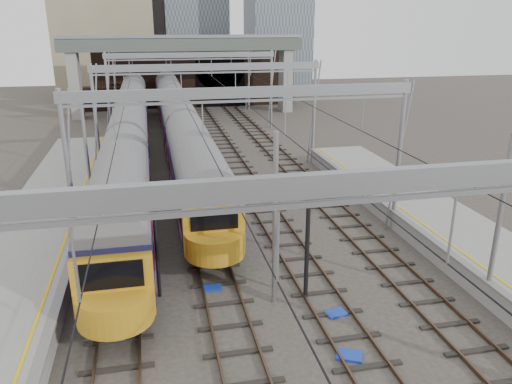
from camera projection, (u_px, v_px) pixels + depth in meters
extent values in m
plane|color=#38332D|center=(287.00, 330.00, 18.30)|extent=(160.00, 160.00, 0.00)
cube|color=gray|center=(3.00, 312.00, 18.41)|extent=(4.20, 55.00, 1.10)
cube|color=slate|center=(60.00, 294.00, 18.65)|extent=(0.35, 55.00, 0.12)
cube|color=gold|center=(46.00, 294.00, 18.53)|extent=(0.12, 55.00, 0.01)
cube|color=#4C3828|center=(117.00, 203.00, 30.81)|extent=(0.08, 80.00, 0.16)
cube|color=#4C3828|center=(141.00, 201.00, 31.10)|extent=(0.08, 80.00, 0.16)
cube|color=black|center=(130.00, 203.00, 30.98)|extent=(2.40, 80.00, 0.14)
cube|color=#4C3828|center=(183.00, 199.00, 31.61)|extent=(0.08, 80.00, 0.16)
cube|color=#4C3828|center=(205.00, 197.00, 31.89)|extent=(0.08, 80.00, 0.16)
cube|color=black|center=(194.00, 199.00, 31.77)|extent=(2.40, 80.00, 0.14)
cube|color=#4C3828|center=(244.00, 194.00, 32.40)|extent=(0.08, 80.00, 0.16)
cube|color=#4C3828|center=(266.00, 193.00, 32.69)|extent=(0.08, 80.00, 0.16)
cube|color=black|center=(255.00, 195.00, 32.57)|extent=(2.40, 80.00, 0.14)
cube|color=#4C3828|center=(303.00, 190.00, 33.20)|extent=(0.08, 80.00, 0.16)
cube|color=#4C3828|center=(324.00, 189.00, 33.48)|extent=(0.08, 80.00, 0.16)
cube|color=black|center=(314.00, 190.00, 33.37)|extent=(2.40, 80.00, 0.14)
cube|color=gray|center=(372.00, 181.00, 10.29)|extent=(16.80, 0.28, 0.50)
cylinder|color=gray|center=(69.00, 177.00, 22.78)|extent=(0.24, 0.24, 8.00)
cylinder|color=gray|center=(399.00, 157.00, 26.04)|extent=(0.24, 0.24, 8.00)
cube|color=gray|center=(245.00, 92.00, 23.24)|extent=(16.80, 0.28, 0.50)
cylinder|color=gray|center=(96.00, 121.00, 35.73)|extent=(0.24, 0.24, 8.00)
cylinder|color=gray|center=(314.00, 112.00, 38.99)|extent=(0.24, 0.24, 8.00)
cube|color=gray|center=(208.00, 67.00, 36.19)|extent=(16.80, 0.28, 0.50)
cylinder|color=gray|center=(108.00, 94.00, 48.68)|extent=(0.24, 0.24, 8.00)
cylinder|color=gray|center=(271.00, 90.00, 51.94)|extent=(0.24, 0.24, 8.00)
cube|color=gray|center=(191.00, 55.00, 49.14)|extent=(16.80, 0.28, 0.50)
cylinder|color=gray|center=(115.00, 81.00, 59.78)|extent=(0.24, 0.24, 8.00)
cylinder|color=gray|center=(249.00, 78.00, 63.04)|extent=(0.24, 0.24, 8.00)
cube|color=gray|center=(182.00, 49.00, 60.24)|extent=(16.80, 0.28, 0.50)
cube|color=black|center=(122.00, 116.00, 29.20)|extent=(0.03, 80.00, 0.03)
cube|color=black|center=(190.00, 113.00, 30.00)|extent=(0.03, 80.00, 0.03)
cube|color=black|center=(255.00, 111.00, 30.79)|extent=(0.03, 80.00, 0.03)
cube|color=black|center=(317.00, 109.00, 31.59)|extent=(0.03, 80.00, 0.03)
cube|color=black|center=(196.00, 72.00, 65.34)|extent=(26.00, 2.00, 9.00)
cube|color=black|center=(221.00, 87.00, 65.61)|extent=(6.50, 0.10, 5.20)
cylinder|color=black|center=(220.00, 66.00, 64.77)|extent=(6.50, 0.10, 6.50)
cube|color=black|center=(103.00, 99.00, 63.00)|extent=(6.00, 1.50, 3.00)
cube|color=gray|center=(75.00, 83.00, 57.04)|extent=(1.20, 2.50, 8.20)
cube|color=gray|center=(286.00, 78.00, 62.01)|extent=(1.20, 2.50, 8.20)
cube|color=#4E5751|center=(183.00, 44.00, 58.20)|extent=(28.00, 3.00, 1.40)
cube|color=gray|center=(183.00, 36.00, 57.90)|extent=(28.00, 3.00, 0.30)
cube|color=tan|center=(104.00, 20.00, 73.80)|extent=(14.00, 12.00, 22.00)
cube|color=gray|center=(157.00, 32.00, 88.99)|extent=(18.00, 14.00, 18.00)
cube|color=black|center=(174.00, 127.00, 52.00)|extent=(2.16, 64.02, 0.70)
cube|color=#19164F|center=(173.00, 109.00, 51.39)|extent=(2.75, 64.02, 2.45)
cylinder|color=slate|center=(172.00, 97.00, 50.99)|extent=(2.69, 63.52, 2.69)
cube|color=black|center=(173.00, 105.00, 51.26)|extent=(2.77, 62.82, 0.74)
cube|color=#D54294|center=(173.00, 115.00, 51.61)|extent=(2.77, 63.02, 0.12)
cube|color=#BB8217|center=(214.00, 230.00, 21.67)|extent=(2.69, 0.60, 2.25)
cube|color=black|center=(214.00, 219.00, 21.33)|extent=(2.06, 0.08, 0.98)
cube|color=black|center=(132.00, 158.00, 39.90)|extent=(2.17, 48.12, 0.70)
cube|color=#19164F|center=(130.00, 135.00, 39.29)|extent=(2.76, 48.12, 2.46)
cylinder|color=slate|center=(129.00, 120.00, 38.89)|extent=(2.70, 47.62, 2.70)
cube|color=black|center=(130.00, 130.00, 39.16)|extent=(2.78, 46.92, 0.74)
cube|color=#D54294|center=(131.00, 144.00, 39.51)|extent=(2.78, 47.12, 0.12)
cube|color=#BB8217|center=(114.00, 289.00, 16.93)|extent=(2.70, 0.60, 2.26)
cube|color=black|center=(112.00, 275.00, 16.58)|extent=(2.07, 0.08, 0.99)
cylinder|color=black|center=(157.00, 249.00, 19.86)|extent=(0.14, 0.14, 4.31)
cube|color=black|center=(154.00, 206.00, 19.08)|extent=(0.36, 0.27, 0.81)
sphere|color=red|center=(153.00, 202.00, 18.92)|extent=(0.16, 0.16, 0.16)
cylinder|color=black|center=(307.00, 239.00, 19.59)|extent=(0.18, 0.18, 5.27)
cube|color=black|center=(311.00, 184.00, 18.67)|extent=(0.40, 0.21, 0.99)
sphere|color=red|center=(312.00, 180.00, 18.49)|extent=(0.20, 0.20, 0.20)
cube|color=#1634AB|center=(212.00, 288.00, 21.08)|extent=(0.84, 0.63, 0.09)
cube|color=#1634AB|center=(336.00, 313.00, 19.26)|extent=(0.87, 0.70, 0.09)
cube|color=#1634AB|center=(349.00, 356.00, 16.81)|extent=(1.04, 0.91, 0.10)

